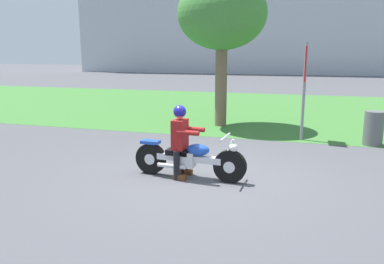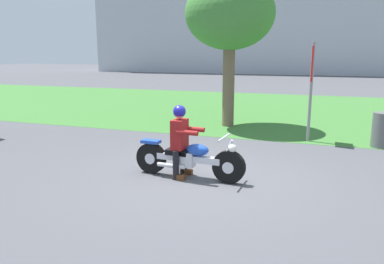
% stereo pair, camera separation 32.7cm
% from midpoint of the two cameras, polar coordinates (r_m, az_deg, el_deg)
% --- Properties ---
extents(ground, '(120.00, 120.00, 0.00)m').
position_cam_midpoint_polar(ground, '(7.22, 0.19, -6.93)').
color(ground, '#4C4C51').
extents(grass_verge, '(60.00, 12.00, 0.01)m').
position_cam_midpoint_polar(grass_verge, '(16.31, 9.72, 3.54)').
color(grass_verge, '#3D7533').
rests_on(grass_verge, ground).
extents(stadium_facade, '(53.16, 8.00, 15.26)m').
position_cam_midpoint_polar(stadium_facade, '(46.06, 16.77, 18.04)').
color(stadium_facade, '#B2B7C1').
rests_on(stadium_facade, ground).
extents(motorcycle_lead, '(2.20, 0.66, 0.86)m').
position_cam_midpoint_polar(motorcycle_lead, '(7.10, -1.74, -4.05)').
color(motorcycle_lead, black).
rests_on(motorcycle_lead, ground).
extents(rider_lead, '(0.56, 0.48, 1.38)m').
position_cam_midpoint_polar(rider_lead, '(7.06, -3.03, -0.59)').
color(rider_lead, black).
rests_on(rider_lead, ground).
extents(tree_roadside, '(2.77, 2.77, 4.62)m').
position_cam_midpoint_polar(tree_roadside, '(12.17, 3.78, 17.25)').
color(tree_roadside, brown).
rests_on(tree_roadside, ground).
extents(trash_can, '(0.48, 0.48, 0.88)m').
position_cam_midpoint_polar(trash_can, '(10.59, 24.99, 0.50)').
color(trash_can, '#595E5B').
rests_on(trash_can, ground).
extents(sign_banner, '(0.08, 0.60, 2.60)m').
position_cam_midpoint_polar(sign_banner, '(10.42, 15.85, 8.12)').
color(sign_banner, gray).
rests_on(sign_banner, ground).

